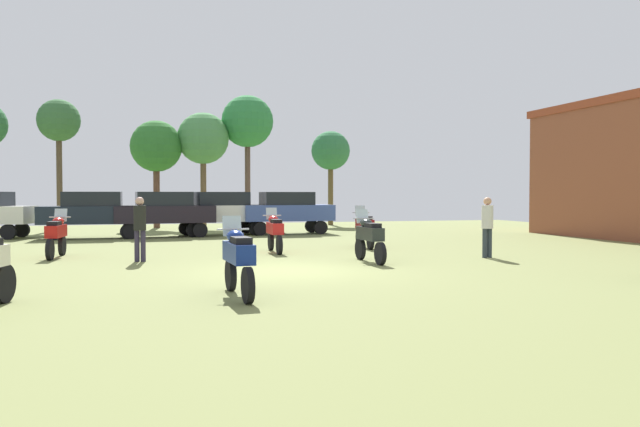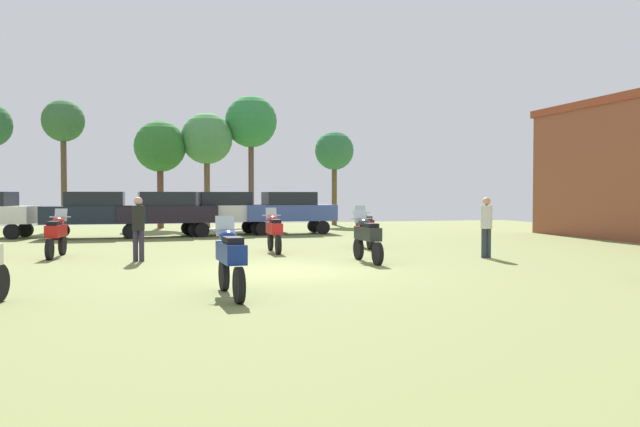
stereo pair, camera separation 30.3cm
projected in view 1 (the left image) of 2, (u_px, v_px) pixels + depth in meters
The scene contains 17 objects.
ground_plane at pixel (288, 271), 15.46m from camera, with size 44.00×52.00×0.02m.
motorcycle_2 at pixel (370, 237), 17.44m from camera, with size 0.62×2.16×1.45m.
motorcycle_4 at pixel (275, 231), 20.39m from camera, with size 0.62×2.17×1.44m.
motorcycle_6 at pixel (238, 257), 11.54m from camera, with size 0.62×2.18×1.47m.
motorcycle_8 at pixel (364, 227), 22.22m from camera, with size 0.62×2.23×1.48m.
motorcycle_10 at pixel (56, 234), 18.63m from camera, with size 0.62×2.11×1.45m.
car_2 at pixel (287, 209), 29.88m from camera, with size 4.37×1.97×2.00m.
car_3 at pixel (164, 211), 27.69m from camera, with size 4.41×2.08×2.00m.
car_4 at pixel (221, 210), 28.97m from camera, with size 4.53×2.46×2.00m.
car_5 at pixel (93, 211), 26.84m from camera, with size 4.34×1.90×2.00m.
person_1 at pixel (140, 224), 17.55m from camera, with size 0.40×0.40×1.81m.
person_2 at pixel (487, 222), 18.64m from camera, with size 0.36×0.36×1.80m.
tree_2 at pixel (59, 123), 33.51m from camera, with size 2.24×2.24×6.96m.
tree_3 at pixel (247, 123), 36.65m from camera, with size 3.03×3.03×7.67m.
tree_5 at pixel (156, 147), 35.13m from camera, with size 2.87×2.87×6.02m.
tree_7 at pixel (331, 152), 38.61m from camera, with size 2.38×2.38×5.78m.
tree_9 at pixel (203, 139), 35.83m from camera, with size 2.93×2.93×6.56m.
Camera 1 is at (-3.48, -15.03, 1.90)m, focal length 35.25 mm.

